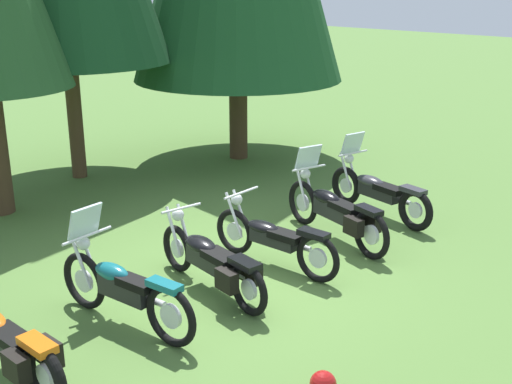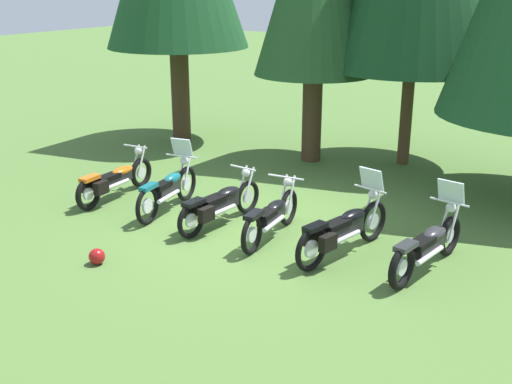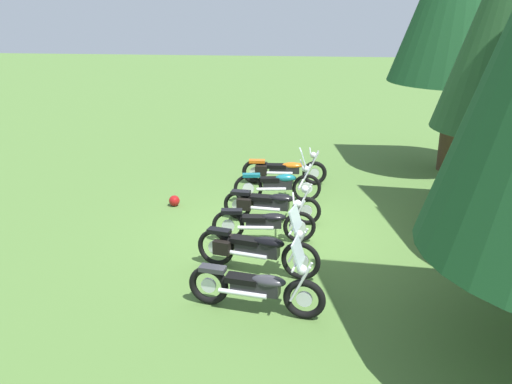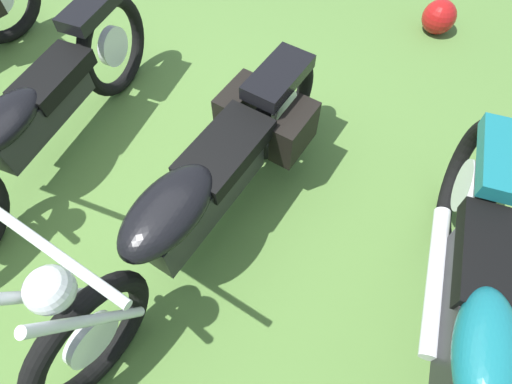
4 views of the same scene
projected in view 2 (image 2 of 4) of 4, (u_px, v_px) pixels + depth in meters
ground_plane at (250, 228)px, 11.76m from camera, size 80.00×80.00×0.00m
motorcycle_0 at (114, 180)px, 13.20m from camera, size 0.63×2.35×0.99m
motorcycle_1 at (169, 188)px, 12.46m from camera, size 0.72×2.21×1.38m
motorcycle_2 at (219, 203)px, 11.74m from camera, size 0.73×2.29×0.99m
motorcycle_3 at (272, 215)px, 11.17m from camera, size 0.71×2.20×1.00m
motorcycle_4 at (343, 228)px, 10.44m from camera, size 0.90×2.39×1.38m
motorcycle_5 at (428, 244)px, 9.91m from camera, size 0.71×2.32×1.36m
dropped_helmet at (97, 256)px, 10.22m from camera, size 0.27×0.27×0.27m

